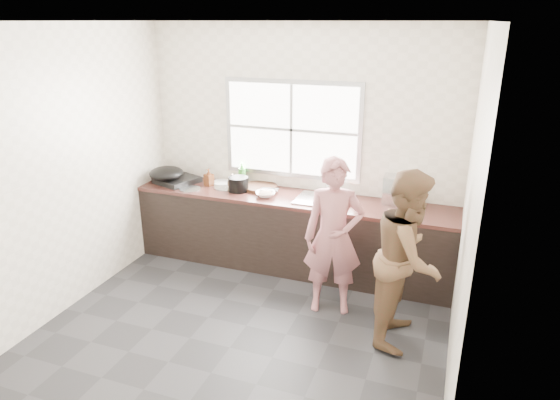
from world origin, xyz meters
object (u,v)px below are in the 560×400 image
(black_pot, at_px, (238,184))
(bowl_crabs, at_px, (343,198))
(woman, at_px, (333,242))
(bowl_held, at_px, (322,205))
(burner, at_px, (177,180))
(bowl_mince, at_px, (265,194))
(glass_jar, at_px, (243,180))
(bottle_brown_short, at_px, (233,182))
(person_side, at_px, (408,258))
(bottle_green, at_px, (242,173))
(cutting_board, at_px, (260,187))
(bottle_brown_tall, at_px, (209,178))
(plate_food, at_px, (221,182))
(pot_lid_left, at_px, (190,189))
(pot_lid_right, at_px, (226,187))
(wok, at_px, (167,173))
(dish_rack, at_px, (402,189))

(black_pot, bearing_deg, bowl_crabs, 4.05)
(woman, height_order, bowl_held, woman)
(burner, bearing_deg, bowl_mince, -4.78)
(glass_jar, relative_size, burner, 0.23)
(bottle_brown_short, bearing_deg, bowl_held, -12.99)
(person_side, height_order, bottle_green, person_side)
(bowl_mince, distance_m, bottle_brown_short, 0.49)
(cutting_board, relative_size, bowl_crabs, 2.12)
(bowl_held, bearing_deg, bottle_brown_tall, 170.14)
(plate_food, relative_size, bottle_brown_tall, 1.26)
(bowl_mince, bearing_deg, black_pot, 169.48)
(pot_lid_left, bearing_deg, black_pot, 14.75)
(bottle_brown_short, distance_m, pot_lid_left, 0.50)
(bowl_held, height_order, pot_lid_right, bowl_held)
(bowl_held, xyz_separation_m, bottle_green, (-1.11, 0.44, 0.11))
(cutting_board, distance_m, burner, 1.03)
(cutting_board, relative_size, bottle_brown_tall, 2.12)
(cutting_board, bearing_deg, pot_lid_left, -157.65)
(bottle_green, relative_size, glass_jar, 2.72)
(woman, bearing_deg, person_side, -31.48)
(wok, bearing_deg, black_pot, 4.26)
(cutting_board, xyz_separation_m, wok, (-1.10, -0.23, 0.12))
(cutting_board, bearing_deg, bottle_brown_short, -165.28)
(black_pot, relative_size, wok, 0.57)
(cutting_board, height_order, bowl_held, bowl_held)
(woman, relative_size, bowl_mince, 6.58)
(bottle_brown_tall, xyz_separation_m, pot_lid_right, (0.22, -0.02, -0.09))
(dish_rack, bearing_deg, woman, -121.85)
(person_side, xyz_separation_m, dish_rack, (-0.21, 1.17, 0.23))
(bowl_held, bearing_deg, black_pot, 169.97)
(wok, relative_size, pot_lid_right, 1.43)
(dish_rack, bearing_deg, bowl_held, -153.54)
(cutting_board, bearing_deg, bowl_held, -22.25)
(woman, relative_size, dish_rack, 3.63)
(burner, xyz_separation_m, dish_rack, (2.63, 0.22, 0.12))
(wok, bearing_deg, person_side, -16.15)
(person_side, distance_m, burner, 3.00)
(bottle_brown_short, bearing_deg, plate_food, 151.50)
(bowl_crabs, bearing_deg, glass_jar, 172.36)
(bottle_brown_short, bearing_deg, black_pot, -36.55)
(woman, relative_size, pot_lid_left, 5.86)
(person_side, relative_size, bowl_mince, 7.16)
(burner, height_order, dish_rack, dish_rack)
(black_pot, height_order, pot_lid_left, black_pot)
(black_pot, bearing_deg, bowl_mince, -10.52)
(bottle_green, height_order, bottle_brown_tall, bottle_green)
(bowl_crabs, distance_m, bottle_brown_tall, 1.62)
(wok, bearing_deg, glass_jar, 20.95)
(bowl_held, xyz_separation_m, burner, (-1.87, 0.22, 0.00))
(person_side, bearing_deg, pot_lid_right, 70.44)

